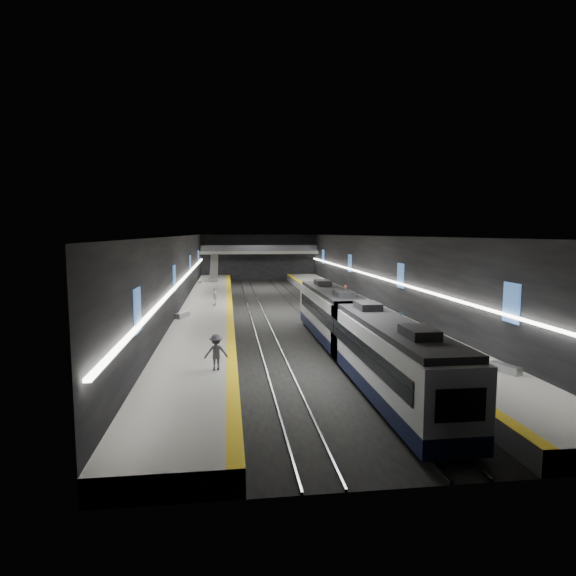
{
  "coord_description": "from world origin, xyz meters",
  "views": [
    {
      "loc": [
        -5.48,
        -49.25,
        8.31
      ],
      "look_at": [
        1.21,
        3.47,
        2.2
      ],
      "focal_mm": 30.0,
      "sensor_mm": 36.0,
      "label": 1
    }
  ],
  "objects": [
    {
      "name": "passenger_right_b",
      "position": [
        6.66,
        -16.95,
        1.84
      ],
      "size": [
        1.03,
        1.02,
        1.68
      ],
      "primitive_type": "imported",
      "rotation": [
        0.0,
        0.0,
        0.76
      ],
      "color": "teal",
      "rests_on": "platform_right"
    },
    {
      "name": "ceiling",
      "position": [
        0.0,
        0.0,
        8.0
      ],
      "size": [
        20.0,
        70.0,
        0.04
      ],
      "primitive_type": "cube",
      "rotation": [
        3.14,
        0.0,
        0.0
      ],
      "color": "beige",
      "rests_on": "wall_left"
    },
    {
      "name": "tactile_strip_left",
      "position": [
        -5.3,
        0.0,
        1.02
      ],
      "size": [
        0.6,
        70.0,
        0.02
      ],
      "primitive_type": "cube",
      "color": "yellow",
      "rests_on": "platform_left"
    },
    {
      "name": "tile_surface_left",
      "position": [
        -7.5,
        0.0,
        1.01
      ],
      "size": [
        5.0,
        70.0,
        0.02
      ],
      "primitive_type": "cube",
      "color": "#9D9D99",
      "rests_on": "platform_left"
    },
    {
      "name": "bench_left_far",
      "position": [
        -9.5,
        22.25,
        1.19
      ],
      "size": [
        0.51,
        1.61,
        0.39
      ],
      "primitive_type": "cube",
      "rotation": [
        0.0,
        0.0,
        0.04
      ],
      "color": "#99999E",
      "rests_on": "platform_left"
    },
    {
      "name": "passenger_right_a",
      "position": [
        7.15,
        0.82,
        1.86
      ],
      "size": [
        0.53,
        0.69,
        1.71
      ],
      "primitive_type": "imported",
      "rotation": [
        0.0,
        0.0,
        1.77
      ],
      "color": "#BA5E45",
      "rests_on": "platform_right"
    },
    {
      "name": "tactile_strip_right",
      "position": [
        5.3,
        0.0,
        1.02
      ],
      "size": [
        0.6,
        70.0,
        0.02
      ],
      "primitive_type": "cube",
      "color": "yellow",
      "rests_on": "platform_right"
    },
    {
      "name": "wall_left",
      "position": [
        -10.0,
        0.0,
        4.0
      ],
      "size": [
        0.04,
        70.0,
        8.0
      ],
      "primitive_type": "cube",
      "color": "black",
      "rests_on": "ground"
    },
    {
      "name": "ground",
      "position": [
        0.0,
        0.0,
        0.0
      ],
      "size": [
        70.0,
        70.0,
        0.0
      ],
      "primitive_type": "plane",
      "color": "black",
      "rests_on": "ground"
    },
    {
      "name": "wall_back",
      "position": [
        0.0,
        35.0,
        4.0
      ],
      "size": [
        20.0,
        0.04,
        8.0
      ],
      "primitive_type": "cube",
      "color": "black",
      "rests_on": "ground"
    },
    {
      "name": "bench_left_near",
      "position": [
        -9.42,
        -7.37,
        1.24
      ],
      "size": [
        1.22,
        2.0,
        0.47
      ],
      "primitive_type": "cube",
      "rotation": [
        0.0,
        0.0,
        -0.38
      ],
      "color": "#99999E",
      "rests_on": "platform_left"
    },
    {
      "name": "bench_right_near",
      "position": [
        8.99,
        -26.24,
        1.21
      ],
      "size": [
        1.02,
        1.79,
        0.42
      ],
      "primitive_type": "cube",
      "rotation": [
        0.0,
        0.0,
        0.33
      ],
      "color": "#99999E",
      "rests_on": "platform_right"
    },
    {
      "name": "passenger_left_a",
      "position": [
        -6.77,
        -0.58,
        1.9
      ],
      "size": [
        0.63,
        1.11,
        1.79
      ],
      "primitive_type": "imported",
      "rotation": [
        0.0,
        0.0,
        -1.38
      ],
      "color": "silver",
      "rests_on": "platform_left"
    },
    {
      "name": "cove_light_left",
      "position": [
        -9.8,
        0.0,
        3.8
      ],
      "size": [
        0.25,
        68.6,
        0.12
      ],
      "primitive_type": "cube",
      "color": "white",
      "rests_on": "wall_left"
    },
    {
      "name": "mezzanine_bridge",
      "position": [
        0.0,
        32.93,
        5.04
      ],
      "size": [
        20.0,
        3.0,
        1.5
      ],
      "color": "gray",
      "rests_on": "wall_left"
    },
    {
      "name": "platform_right",
      "position": [
        7.5,
        0.0,
        0.5
      ],
      "size": [
        5.0,
        70.0,
        1.0
      ],
      "primitive_type": "cube",
      "color": "slate",
      "rests_on": "ground"
    },
    {
      "name": "cove_light_right",
      "position": [
        9.8,
        0.0,
        3.8
      ],
      "size": [
        0.25,
        68.6,
        0.12
      ],
      "primitive_type": "cube",
      "color": "white",
      "rests_on": "wall_right"
    },
    {
      "name": "escalator",
      "position": [
        -7.5,
        26.0,
        2.9
      ],
      "size": [
        1.2,
        7.5,
        3.92
      ],
      "primitive_type": "cube",
      "rotation": [
        0.44,
        0.0,
        0.0
      ],
      "color": "#99999E",
      "rests_on": "platform_left"
    },
    {
      "name": "bench_right_far",
      "position": [
        8.57,
        13.16,
        1.19
      ],
      "size": [
        0.72,
        1.64,
        0.39
      ],
      "primitive_type": "cube",
      "rotation": [
        0.0,
        0.0,
        -0.18
      ],
      "color": "#99999E",
      "rests_on": "platform_right"
    },
    {
      "name": "wall_right",
      "position": [
        10.0,
        0.0,
        4.0
      ],
      "size": [
        0.04,
        70.0,
        8.0
      ],
      "primitive_type": "cube",
      "color": "black",
      "rests_on": "ground"
    },
    {
      "name": "train",
      "position": [
        2.5,
        -19.96,
        2.2
      ],
      "size": [
        2.69,
        28.13,
        3.6
      ],
      "color": "black",
      "rests_on": "ground"
    },
    {
      "name": "rails",
      "position": [
        -0.0,
        0.0,
        0.06
      ],
      "size": [
        6.52,
        70.0,
        0.12
      ],
      "color": "gray",
      "rests_on": "ground"
    },
    {
      "name": "passenger_left_b",
      "position": [
        -6.14,
        -23.92,
        1.96
      ],
      "size": [
        1.32,
        0.86,
        1.93
      ],
      "primitive_type": "imported",
      "rotation": [
        0.0,
        0.0,
        3.26
      ],
      "color": "#434149",
      "rests_on": "platform_left"
    },
    {
      "name": "ad_posters",
      "position": [
        -0.0,
        1.0,
        4.5
      ],
      "size": [
        19.94,
        53.5,
        2.2
      ],
      "color": "#3B68B2",
      "rests_on": "wall_left"
    },
    {
      "name": "platform_left",
      "position": [
        -7.5,
        0.0,
        0.5
      ],
      "size": [
        5.0,
        70.0,
        1.0
      ],
      "primitive_type": "cube",
      "color": "slate",
      "rests_on": "ground"
    },
    {
      "name": "wall_front",
      "position": [
        0.0,
        -35.0,
        4.0
      ],
      "size": [
        20.0,
        0.04,
        8.0
      ],
      "primitive_type": "cube",
      "color": "black",
      "rests_on": "ground"
    },
    {
      "name": "tile_surface_right",
      "position": [
        7.5,
        0.0,
        1.01
      ],
      "size": [
        5.0,
        70.0,
        0.02
      ],
      "primitive_type": "cube",
      "color": "#9D9D99",
      "rests_on": "platform_right"
    }
  ]
}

